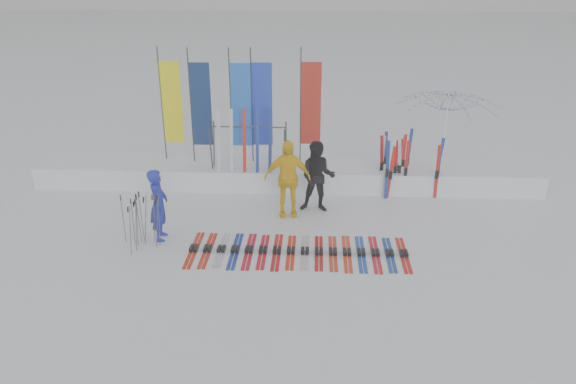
# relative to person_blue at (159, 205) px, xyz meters

# --- Properties ---
(ground) EXTENTS (120.00, 120.00, 0.00)m
(ground) POSITION_rel_person_blue_xyz_m (2.70, -1.08, -0.84)
(ground) COLOR white
(ground) RESTS_ON ground
(snow_bank) EXTENTS (14.00, 1.60, 0.60)m
(snow_bank) POSITION_rel_person_blue_xyz_m (2.70, 3.52, -0.54)
(snow_bank) COLOR white
(snow_bank) RESTS_ON ground
(person_blue) EXTENTS (0.45, 0.64, 1.69)m
(person_blue) POSITION_rel_person_blue_xyz_m (0.00, 0.00, 0.00)
(person_blue) COLOR #1B249F
(person_blue) RESTS_ON ground
(person_black) EXTENTS (0.94, 0.76, 1.83)m
(person_black) POSITION_rel_person_blue_xyz_m (3.58, 1.72, 0.07)
(person_black) COLOR black
(person_black) RESTS_ON ground
(person_yellow) EXTENTS (1.19, 0.58, 1.96)m
(person_yellow) POSITION_rel_person_blue_xyz_m (2.83, 1.42, 0.14)
(person_yellow) COLOR yellow
(person_yellow) RESTS_ON ground
(tent_canopy) EXTENTS (3.73, 3.76, 2.68)m
(tent_canopy) POSITION_rel_person_blue_xyz_m (7.14, 4.00, 0.49)
(tent_canopy) COLOR white
(tent_canopy) RESTS_ON ground
(ski_row) EXTENTS (4.78, 1.68, 0.07)m
(ski_row) POSITION_rel_person_blue_xyz_m (3.16, -0.54, -0.81)
(ski_row) COLOR red
(ski_row) RESTS_ON ground
(pole_cluster) EXTENTS (0.92, 0.72, 1.23)m
(pole_cluster) POSITION_rel_person_blue_xyz_m (-0.31, -0.37, -0.25)
(pole_cluster) COLOR #595B60
(pole_cluster) RESTS_ON ground
(feather_flags) EXTENTS (4.46, 0.29, 3.20)m
(feather_flags) POSITION_rel_person_blue_xyz_m (1.31, 3.72, 1.40)
(feather_flags) COLOR #383A3F
(feather_flags) RESTS_ON ground
(ski_rack) EXTENTS (2.04, 0.80, 1.23)m
(ski_rack) POSITION_rel_person_blue_xyz_m (1.70, 3.12, 0.54)
(ski_rack) COLOR #383A3F
(ski_rack) RESTS_ON ground
(upright_skis) EXTENTS (1.58, 1.09, 1.68)m
(upright_skis) POSITION_rel_person_blue_xyz_m (5.85, 3.08, -0.06)
(upright_skis) COLOR red
(upright_skis) RESTS_ON ground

